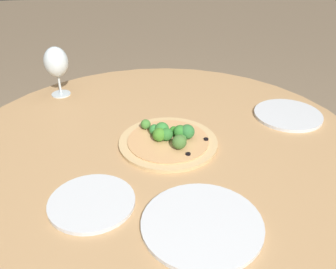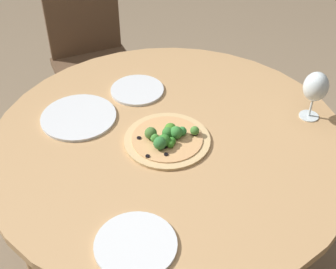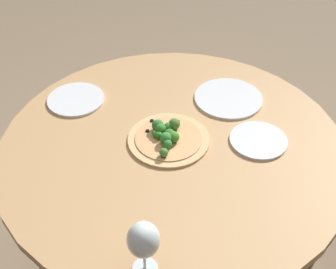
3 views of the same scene
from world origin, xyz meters
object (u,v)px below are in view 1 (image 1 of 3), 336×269
(pizza, at_px, (169,139))
(wine_glass, at_px, (56,63))
(plate_far, at_px, (202,224))
(plate_side, at_px, (92,202))
(plate_near, at_px, (288,115))

(pizza, xyz_separation_m, wine_glass, (0.40, 0.33, 0.11))
(wine_glass, bearing_deg, plate_far, -154.87)
(pizza, distance_m, wine_glass, 0.53)
(wine_glass, distance_m, plate_side, 0.65)
(plate_far, bearing_deg, pizza, 2.09)
(pizza, bearing_deg, plate_side, 135.80)
(plate_far, height_order, plate_side, same)
(plate_near, bearing_deg, wine_glass, 68.09)
(wine_glass, relative_size, plate_near, 0.82)
(pizza, xyz_separation_m, plate_side, (-0.23, 0.22, -0.01))
(pizza, height_order, plate_near, pizza)
(wine_glass, xyz_separation_m, plate_near, (-0.30, -0.75, -0.12))
(plate_side, bearing_deg, plate_near, -63.03)
(pizza, bearing_deg, plate_near, -76.95)
(wine_glass, height_order, plate_near, wine_glass)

